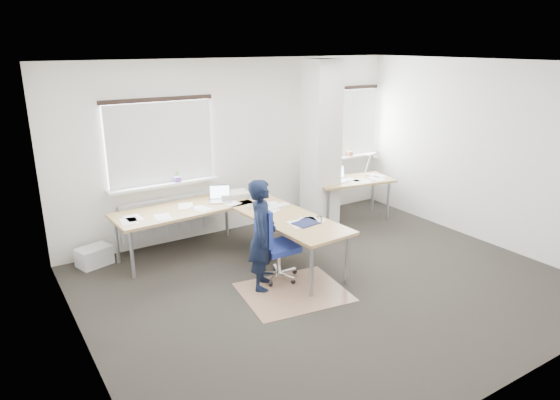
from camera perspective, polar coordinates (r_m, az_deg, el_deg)
ground at (r=6.68m, az=5.60°, el=-9.48°), size 6.00×6.00×0.00m
room_shell at (r=6.54m, az=4.87°, el=6.24°), size 6.04×5.04×2.82m
floor_mat at (r=6.43m, az=1.55°, el=-10.46°), size 1.41×1.25×0.01m
white_crate at (r=7.58m, az=-20.47°, el=-6.03°), size 0.52×0.43×0.27m
desk_main at (r=7.13m, az=-5.05°, el=-1.61°), size 2.56×2.62×0.96m
desk_side at (r=8.86m, az=8.34°, el=2.08°), size 1.50×0.93×1.22m
task_chair at (r=6.64m, az=-0.45°, el=-6.81°), size 0.56×0.55×1.03m
person at (r=6.28m, az=-2.02°, el=-4.00°), size 0.59×0.63×1.44m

